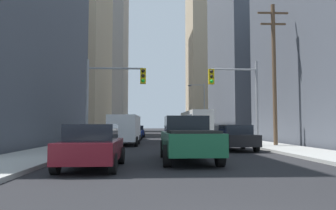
# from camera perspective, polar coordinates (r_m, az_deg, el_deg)

# --- Properties ---
(sidewalk_left) EXTENTS (3.16, 160.00, 0.15)m
(sidewalk_left) POSITION_cam_1_polar(r_m,az_deg,el_deg) (53.70, -8.62, -5.23)
(sidewalk_left) COLOR #9E9E99
(sidewalk_left) RESTS_ON ground
(sidewalk_right) EXTENTS (3.16, 160.00, 0.15)m
(sidewalk_right) POSITION_cam_1_polar(r_m,az_deg,el_deg) (54.06, 5.98, -5.24)
(sidewalk_right) COLOR #9E9E99
(sidewalk_right) RESTS_ON ground
(city_bus) EXTENTS (2.86, 11.57, 3.40)m
(city_bus) POSITION_cam_1_polar(r_m,az_deg,el_deg) (42.60, 4.89, -3.15)
(city_bus) COLOR silver
(city_bus) RESTS_ON ground
(pickup_truck_green) EXTENTS (2.20, 5.44, 1.90)m
(pickup_truck_green) POSITION_cam_1_polar(r_m,az_deg,el_deg) (13.39, 3.56, -6.04)
(pickup_truck_green) COLOR #195938
(pickup_truck_green) RESTS_ON ground
(cargo_van_white) EXTENTS (2.16, 5.27, 2.26)m
(cargo_van_white) POSITION_cam_1_polar(r_m,az_deg,el_deg) (24.59, -7.74, -4.16)
(cargo_van_white) COLOR white
(cargo_van_white) RESTS_ON ground
(sedan_maroon) EXTENTS (1.95, 4.23, 1.52)m
(sedan_maroon) POSITION_cam_1_polar(r_m,az_deg,el_deg) (11.35, -13.36, -7.17)
(sedan_maroon) COLOR maroon
(sedan_maroon) RESTS_ON ground
(sedan_black) EXTENTS (1.95, 4.24, 1.52)m
(sedan_black) POSITION_cam_1_polar(r_m,az_deg,el_deg) (19.63, 11.91, -5.72)
(sedan_black) COLOR black
(sedan_black) RESTS_ON ground
(sedan_silver) EXTENTS (1.95, 4.20, 1.52)m
(sedan_silver) POSITION_cam_1_polar(r_m,az_deg,el_deg) (30.88, -6.73, -5.04)
(sedan_silver) COLOR #B7BABF
(sedan_silver) RESTS_ON ground
(sedan_blue) EXTENTS (1.95, 4.26, 1.52)m
(sedan_blue) POSITION_cam_1_polar(r_m,az_deg,el_deg) (35.86, -6.18, -4.87)
(sedan_blue) COLOR navy
(sedan_blue) RESTS_ON ground
(sedan_navy) EXTENTS (1.95, 4.23, 1.52)m
(sedan_navy) POSITION_cam_1_polar(r_m,az_deg,el_deg) (41.73, -5.51, -4.72)
(sedan_navy) COLOR #141E4C
(sedan_navy) RESTS_ON ground
(traffic_signal_near_left) EXTENTS (4.05, 0.44, 6.00)m
(traffic_signal_near_left) POSITION_cam_1_polar(r_m,az_deg,el_deg) (21.97, -9.83, 3.05)
(traffic_signal_near_left) COLOR gray
(traffic_signal_near_left) RESTS_ON ground
(traffic_signal_near_right) EXTENTS (3.47, 0.44, 6.00)m
(traffic_signal_near_right) POSITION_cam_1_polar(r_m,az_deg,el_deg) (22.56, 12.10, 2.83)
(traffic_signal_near_right) COLOR gray
(traffic_signal_near_right) RESTS_ON ground
(utility_pole_right) EXTENTS (2.20, 0.28, 10.10)m
(utility_pole_right) POSITION_cam_1_polar(r_m,az_deg,el_deg) (23.70, 18.48, 5.80)
(utility_pole_right) COLOR brown
(utility_pole_right) RESTS_ON ground
(street_lamp_right) EXTENTS (2.44, 0.32, 7.50)m
(street_lamp_right) POSITION_cam_1_polar(r_m,az_deg,el_deg) (45.30, 6.05, 0.13)
(street_lamp_right) COLOR gray
(street_lamp_right) RESTS_ON ground
(building_left_mid_office) EXTENTS (19.51, 18.33, 32.91)m
(building_left_mid_office) POSITION_cam_1_polar(r_m,az_deg,el_deg) (58.42, -20.83, 11.33)
(building_left_mid_office) COLOR tan
(building_left_mid_office) RESTS_ON ground
(building_left_far_tower) EXTENTS (20.03, 19.10, 59.86)m
(building_left_far_tower) POSITION_cam_1_polar(r_m,az_deg,el_deg) (98.68, -13.47, 13.08)
(building_left_far_tower) COLOR gray
(building_left_far_tower) RESTS_ON ground
(building_right_mid_block) EXTENTS (19.95, 19.74, 26.45)m
(building_right_mid_block) POSITION_cam_1_polar(r_m,az_deg,el_deg) (55.23, 19.33, 8.72)
(building_right_mid_block) COLOR #4C515B
(building_right_mid_block) RESTS_ON ground
(building_right_far_highrise) EXTENTS (20.48, 20.10, 55.10)m
(building_right_far_highrise) POSITION_cam_1_polar(r_m,az_deg,el_deg) (100.86, 9.65, 11.25)
(building_right_far_highrise) COLOR tan
(building_right_far_highrise) RESTS_ON ground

